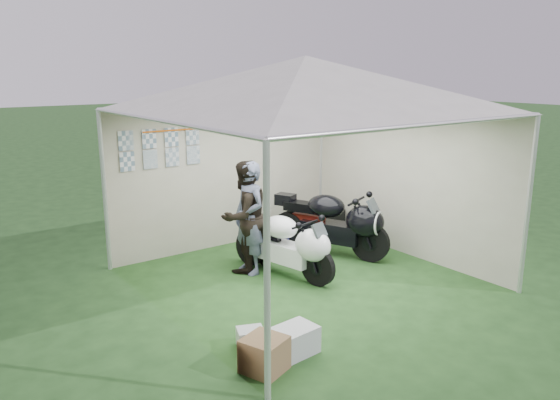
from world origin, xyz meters
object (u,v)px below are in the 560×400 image
at_px(motorcycle_white, 288,243).
at_px(crate_0, 295,340).
at_px(canopy_tent, 304,90).
at_px(crate_1, 264,354).
at_px(person_blue_jacket, 249,218).
at_px(paddock_stand, 284,237).
at_px(person_dark_jacket, 245,217).
at_px(equipment_box, 328,221).
at_px(crate_2, 250,338).
at_px(motorcycle_black, 335,222).

bearing_deg(motorcycle_white, crate_0, -137.38).
distance_m(canopy_tent, crate_1, 3.39).
distance_m(person_blue_jacket, crate_1, 2.72).
bearing_deg(motorcycle_white, paddock_stand, 43.23).
bearing_deg(crate_0, paddock_stand, 55.12).
relative_size(person_dark_jacket, equipment_box, 3.47).
relative_size(person_dark_jacket, crate_2, 5.85).
bearing_deg(motorcycle_white, crate_2, -150.32).
bearing_deg(motorcycle_black, person_dark_jacket, 145.87).
relative_size(crate_0, crate_2, 1.56).
relative_size(canopy_tent, crate_1, 15.05).
bearing_deg(paddock_stand, motorcycle_white, -124.50).
xyz_separation_m(crate_0, crate_1, (-0.44, -0.09, 0.03)).
bearing_deg(motorcycle_white, equipment_box, 21.28).
bearing_deg(paddock_stand, person_dark_jacket, -153.39).
bearing_deg(motorcycle_white, person_dark_jacket, 111.32).
height_order(paddock_stand, person_dark_jacket, person_dark_jacket).
relative_size(canopy_tent, crate_2, 20.67).
bearing_deg(motorcycle_white, crate_1, -144.54).
relative_size(paddock_stand, crate_1, 1.12).
bearing_deg(paddock_stand, motorcycle_black, -66.07).
height_order(canopy_tent, paddock_stand, canopy_tent).
xyz_separation_m(equipment_box, crate_1, (-3.45, -3.02, -0.06)).
height_order(canopy_tent, crate_1, canopy_tent).
xyz_separation_m(canopy_tent, crate_2, (-1.61, -1.16, -2.47)).
bearing_deg(canopy_tent, crate_0, -130.49).
height_order(paddock_stand, equipment_box, equipment_box).
xyz_separation_m(motorcycle_white, motorcycle_black, (1.12, 0.27, 0.06)).
bearing_deg(crate_2, person_blue_jacket, 56.94).
height_order(person_blue_jacket, crate_0, person_blue_jacket).
bearing_deg(person_dark_jacket, motorcycle_black, 161.68).
xyz_separation_m(canopy_tent, paddock_stand, (0.68, 1.31, -2.42)).
xyz_separation_m(motorcycle_white, crate_1, (-1.67, -1.84, -0.32)).
bearing_deg(crate_0, motorcycle_black, 40.73).
height_order(motorcycle_white, crate_0, motorcycle_white).
bearing_deg(crate_1, person_dark_jacket, 61.08).
height_order(canopy_tent, person_blue_jacket, canopy_tent).
height_order(canopy_tent, crate_2, canopy_tent).
height_order(motorcycle_white, person_blue_jacket, person_blue_jacket).
xyz_separation_m(motorcycle_black, paddock_stand, (-0.37, 0.82, -0.39)).
bearing_deg(crate_1, paddock_stand, 50.43).
bearing_deg(equipment_box, canopy_tent, -140.61).
bearing_deg(crate_2, motorcycle_black, 31.90).
relative_size(motorcycle_white, paddock_stand, 4.14).
bearing_deg(person_blue_jacket, paddock_stand, 120.68).
height_order(motorcycle_white, motorcycle_black, motorcycle_black).
bearing_deg(person_dark_jacket, person_blue_jacket, 90.21).
bearing_deg(paddock_stand, person_blue_jacket, -149.37).
distance_m(paddock_stand, person_dark_jacket, 1.40).
xyz_separation_m(person_blue_jacket, equipment_box, (2.12, 0.73, -0.57)).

